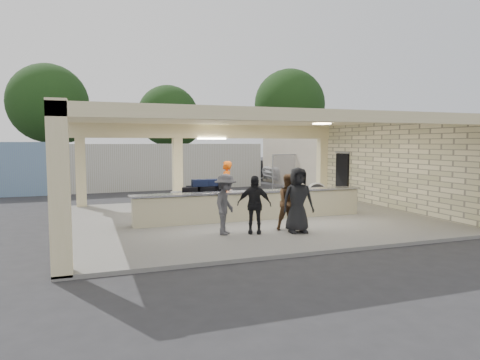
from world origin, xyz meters
name	(u,v)px	position (x,y,z in m)	size (l,w,h in m)	color
ground	(248,220)	(0.00, 0.00, 0.00)	(120.00, 120.00, 0.00)	#28282B
pavilion	(247,180)	(0.21, 0.66, 1.35)	(12.01, 10.00, 3.55)	slate
baggage_counter	(253,205)	(0.00, -0.50, 0.59)	(8.20, 0.58, 0.98)	#BCB28C
luggage_cart	(204,197)	(-1.44, 0.51, 0.81)	(2.41, 1.65, 1.32)	silver
drum_fan	(317,193)	(3.91, 2.00, 0.59)	(0.86, 0.53, 0.91)	silver
baggage_handler	(226,186)	(-0.31, 1.51, 1.06)	(0.70, 0.38, 1.91)	#D8520B
passenger_a	(290,202)	(0.38, -2.50, 0.94)	(0.81, 0.36, 1.67)	brown
passenger_b	(254,205)	(-0.79, -2.58, 0.93)	(0.98, 0.36, 1.67)	black
passenger_c	(225,204)	(-1.61, -2.44, 0.96)	(1.11, 0.39, 1.73)	#454449
passenger_d	(298,200)	(0.45, -2.90, 1.05)	(0.93, 0.38, 1.90)	black
car_white_a	(303,171)	(8.86, 12.51, 0.76)	(2.51, 5.29, 1.51)	white
car_white_b	(360,170)	(13.72, 12.74, 0.69)	(1.63, 4.38, 1.38)	white
car_dark	(262,170)	(6.92, 15.14, 0.71)	(1.50, 4.24, 1.41)	black
container_white	(160,166)	(-1.19, 11.56, 1.32)	(12.16, 2.43, 2.63)	beige
fence	(359,169)	(11.00, 9.00, 1.05)	(12.06, 0.06, 2.03)	gray
tree_left	(53,107)	(-7.68, 24.16, 5.59)	(6.60, 6.30, 9.00)	#382619
tree_mid	(171,118)	(2.32, 26.16, 4.96)	(6.00, 5.60, 8.00)	#382619
tree_right	(292,108)	(14.32, 25.16, 6.21)	(7.20, 7.00, 10.00)	#382619
adjacent_building	(330,160)	(9.50, 10.00, 1.60)	(6.00, 8.00, 3.20)	beige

